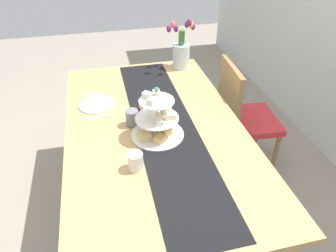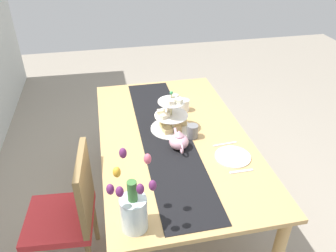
# 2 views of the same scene
# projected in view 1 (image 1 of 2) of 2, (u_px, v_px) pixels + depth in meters

# --- Properties ---
(ground_plane) EXTENTS (8.00, 8.00, 0.00)m
(ground_plane) POSITION_uv_depth(u_px,v_px,m) (157.00, 209.00, 2.26)
(ground_plane) COLOR gray
(dining_table) EXTENTS (1.78, 1.03, 0.74)m
(dining_table) POSITION_uv_depth(u_px,v_px,m) (155.00, 139.00, 1.88)
(dining_table) COLOR tan
(dining_table) RESTS_ON ground_plane
(chair_left) EXTENTS (0.45, 0.45, 0.91)m
(chair_left) POSITION_uv_depth(u_px,v_px,m) (241.00, 114.00, 2.38)
(chair_left) COLOR olive
(chair_left) RESTS_ON ground_plane
(table_runner) EXTENTS (1.71, 0.35, 0.00)m
(table_runner) POSITION_uv_depth(u_px,v_px,m) (164.00, 125.00, 1.84)
(table_runner) COLOR black
(table_runner) RESTS_ON dining_table
(tiered_cake_stand) EXTENTS (0.30, 0.30, 0.30)m
(tiered_cake_stand) POSITION_uv_depth(u_px,v_px,m) (157.00, 123.00, 1.71)
(tiered_cake_stand) COLOR beige
(tiered_cake_stand) RESTS_ON table_runner
(teapot) EXTENTS (0.24, 0.13, 0.14)m
(teapot) POSITION_uv_depth(u_px,v_px,m) (149.00, 105.00, 1.92)
(teapot) COLOR #E5A8BC
(teapot) RESTS_ON table_runner
(tulip_vase) EXTENTS (0.21, 0.22, 0.42)m
(tulip_vase) POSITION_uv_depth(u_px,v_px,m) (181.00, 51.00, 2.42)
(tulip_vase) COLOR silver
(tulip_vase) RESTS_ON dining_table
(dinner_plate_left) EXTENTS (0.23, 0.23, 0.01)m
(dinner_plate_left) POSITION_uv_depth(u_px,v_px,m) (97.00, 105.00, 2.02)
(dinner_plate_left) COLOR white
(dinner_plate_left) RESTS_ON dining_table
(fork_left) EXTENTS (0.02, 0.15, 0.01)m
(fork_left) POSITION_uv_depth(u_px,v_px,m) (96.00, 94.00, 2.14)
(fork_left) COLOR silver
(fork_left) RESTS_ON dining_table
(knife_left) EXTENTS (0.03, 0.17, 0.01)m
(knife_left) POSITION_uv_depth(u_px,v_px,m) (98.00, 117.00, 1.91)
(knife_left) COLOR silver
(knife_left) RESTS_ON dining_table
(mug_grey) EXTENTS (0.08, 0.08, 0.09)m
(mug_grey) POSITION_uv_depth(u_px,v_px,m) (132.00, 118.00, 1.81)
(mug_grey) COLOR slate
(mug_grey) RESTS_ON table_runner
(mug_white_text) EXTENTS (0.08, 0.08, 0.09)m
(mug_white_text) POSITION_uv_depth(u_px,v_px,m) (135.00, 161.00, 1.51)
(mug_white_text) COLOR white
(mug_white_text) RESTS_ON dining_table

